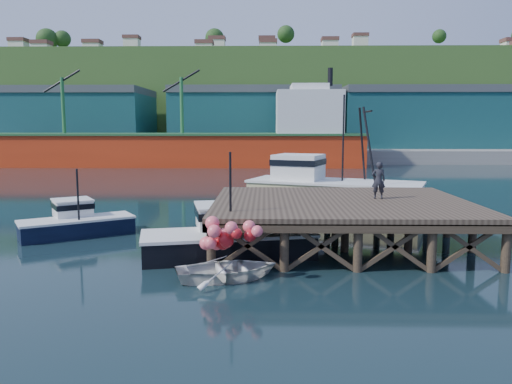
{
  "coord_description": "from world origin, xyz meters",
  "views": [
    {
      "loc": [
        1.9,
        -23.62,
        5.62
      ],
      "look_at": [
        1.42,
        2.0,
        2.24
      ],
      "focal_mm": 35.0,
      "sensor_mm": 36.0,
      "label": 1
    }
  ],
  "objects_px": {
    "boat_navy": "(76,222)",
    "boat_black": "(227,236)",
    "trawler": "(331,187)",
    "dinghy": "(228,269)",
    "dockworker": "(378,180)"
  },
  "relations": [
    {
      "from": "boat_black",
      "to": "trawler",
      "type": "distance_m",
      "value": 13.61
    },
    {
      "from": "dockworker",
      "to": "trawler",
      "type": "bearing_deg",
      "value": -78.37
    },
    {
      "from": "trawler",
      "to": "dockworker",
      "type": "bearing_deg",
      "value": -61.93
    },
    {
      "from": "boat_black",
      "to": "dockworker",
      "type": "bearing_deg",
      "value": 8.89
    },
    {
      "from": "boat_navy",
      "to": "dinghy",
      "type": "xyz_separation_m",
      "value": [
        8.45,
        -7.47,
        -0.31
      ]
    },
    {
      "from": "boat_navy",
      "to": "trawler",
      "type": "xyz_separation_m",
      "value": [
        14.27,
        8.21,
        0.88
      ]
    },
    {
      "from": "boat_black",
      "to": "trawler",
      "type": "xyz_separation_m",
      "value": [
        6.09,
        12.15,
        0.74
      ]
    },
    {
      "from": "boat_navy",
      "to": "dockworker",
      "type": "xyz_separation_m",
      "value": [
        15.33,
        -1.18,
        2.32
      ]
    },
    {
      "from": "boat_navy",
      "to": "trawler",
      "type": "bearing_deg",
      "value": -1.96
    },
    {
      "from": "trawler",
      "to": "dinghy",
      "type": "bearing_deg",
      "value": -88.72
    },
    {
      "from": "dinghy",
      "to": "dockworker",
      "type": "bearing_deg",
      "value": -64.16
    },
    {
      "from": "boat_navy",
      "to": "dockworker",
      "type": "distance_m",
      "value": 15.55
    },
    {
      "from": "boat_black",
      "to": "dinghy",
      "type": "height_order",
      "value": "boat_black"
    },
    {
      "from": "boat_navy",
      "to": "boat_black",
      "type": "relative_size",
      "value": 0.75
    },
    {
      "from": "dockworker",
      "to": "boat_black",
      "type": "bearing_deg",
      "value": 26.26
    }
  ]
}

